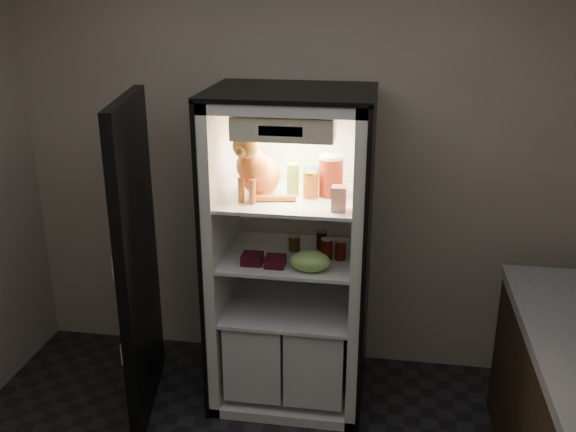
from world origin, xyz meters
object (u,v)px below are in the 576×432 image
condiment_jar (294,243)px  grape_bag (310,261)px  mayo_tub (312,179)px  tabby_cat (257,170)px  pepper_jar (331,176)px  soda_can_b (340,250)px  cream_carton (339,199)px  berry_box_right (275,261)px  berry_box_left (252,259)px  parmesan_shaker (293,179)px  refrigerator (291,273)px  salsa_jar (311,185)px  soda_can_a (322,240)px  soda_can_c (327,249)px

condiment_jar → grape_bag: (0.13, -0.26, 0.01)m
mayo_tub → grape_bag: bearing=-83.9°
tabby_cat → pepper_jar: tabby_cat is taller
soda_can_b → grape_bag: bearing=-129.9°
cream_carton → soda_can_b: bearing=88.8°
pepper_jar → berry_box_right: (-0.27, -0.23, -0.44)m
grape_bag → berry_box_left: size_ratio=1.95×
parmesan_shaker → berry_box_left: 0.50m
refrigerator → berry_box_right: (-0.05, -0.24, 0.18)m
parmesan_shaker → salsa_jar: 0.11m
cream_carton → soda_can_a: 0.48m
pepper_jar → soda_can_b: (0.07, -0.08, -0.41)m
pepper_jar → grape_bag: 0.49m
mayo_tub → cream_carton: (0.18, -0.35, 0.00)m
parmesan_shaker → berry_box_right: (-0.07, -0.21, -0.41)m
salsa_jar → berry_box_right: size_ratio=1.35×
cream_carton → berry_box_left: size_ratio=1.17×
cream_carton → condiment_jar: cream_carton is taller
soda_can_c → berry_box_left: (-0.40, -0.13, -0.03)m
tabby_cat → soda_can_b: size_ratio=3.71×
tabby_cat → condiment_jar: 0.51m
refrigerator → berry_box_left: 0.34m
tabby_cat → parmesan_shaker: bearing=35.3°
soda_can_b → berry_box_left: bearing=-164.2°
mayo_tub → berry_box_left: bearing=-133.0°
soda_can_b → grape_bag: soda_can_b is taller
berry_box_right → condiment_jar: bearing=73.2°
pepper_jar → berry_box_left: pepper_jar is taller
refrigerator → soda_can_b: size_ratio=16.65×
tabby_cat → soda_can_b: bearing=16.5°
berry_box_left → tabby_cat: bearing=86.7°
soda_can_a → berry_box_right: (-0.22, -0.28, -0.03)m
salsa_jar → cream_carton: size_ratio=1.14×
mayo_tub → parmesan_shaker: bearing=-128.1°
parmesan_shaker → condiment_jar: size_ratio=1.89×
mayo_tub → soda_can_c: size_ratio=1.03×
soda_can_a → mayo_tub: bearing=146.1°
refrigerator → condiment_jar: bearing=-19.4°
mayo_tub → salsa_jar: (0.01, -0.16, 0.01)m
refrigerator → salsa_jar: bearing=-31.4°
salsa_jar → soda_can_c: bearing=-13.6°
salsa_jar → soda_can_c: (0.10, -0.02, -0.36)m
pepper_jar → soda_can_b: pepper_jar is taller
tabby_cat → parmesan_shaker: tabby_cat is taller
pepper_jar → cream_carton: bearing=-74.7°
salsa_jar → soda_can_a: size_ratio=1.33×
soda_can_b → soda_can_c: bearing=-177.9°
salsa_jar → berry_box_left: 0.52m
pepper_jar → parmesan_shaker: bearing=-174.7°
mayo_tub → cream_carton: size_ratio=0.95×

